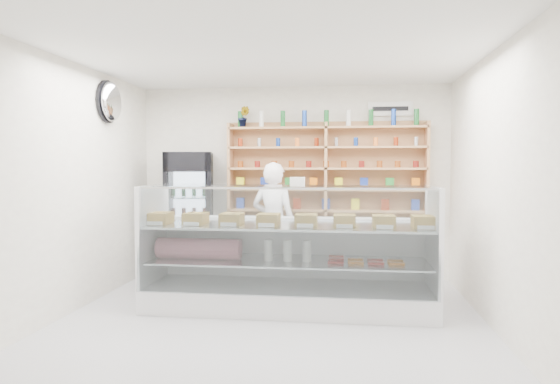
# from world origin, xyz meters

# --- Properties ---
(room) EXTENTS (5.00, 5.00, 5.00)m
(room) POSITION_xyz_m (0.00, 0.00, 1.40)
(room) COLOR #AAA9AE
(room) RESTS_ON ground
(display_counter) EXTENTS (3.26, 0.97, 1.42)m
(display_counter) POSITION_xyz_m (0.13, 0.79, 0.38)
(display_counter) COLOR white
(display_counter) RESTS_ON floor
(shop_worker) EXTENTS (0.69, 0.53, 1.69)m
(shop_worker) POSITION_xyz_m (-0.20, 1.93, 0.84)
(shop_worker) COLOR white
(shop_worker) RESTS_ON floor
(drinks_cooler) EXTENTS (0.78, 0.77, 1.83)m
(drinks_cooler) POSITION_xyz_m (-1.47, 2.14, 0.92)
(drinks_cooler) COLOR black
(drinks_cooler) RESTS_ON floor
(wall_shelving) EXTENTS (2.84, 0.28, 1.33)m
(wall_shelving) POSITION_xyz_m (0.50, 2.34, 1.59)
(wall_shelving) COLOR #B27A54
(wall_shelving) RESTS_ON back_wall
(potted_plant) EXTENTS (0.18, 0.15, 0.31)m
(potted_plant) POSITION_xyz_m (-0.70, 2.34, 2.35)
(potted_plant) COLOR #1E6626
(potted_plant) RESTS_ON wall_shelving
(security_mirror) EXTENTS (0.15, 0.50, 0.50)m
(security_mirror) POSITION_xyz_m (-2.17, 1.20, 2.45)
(security_mirror) COLOR silver
(security_mirror) RESTS_ON left_wall
(wall_sign) EXTENTS (0.62, 0.03, 0.20)m
(wall_sign) POSITION_xyz_m (1.40, 2.47, 2.45)
(wall_sign) COLOR white
(wall_sign) RESTS_ON back_wall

